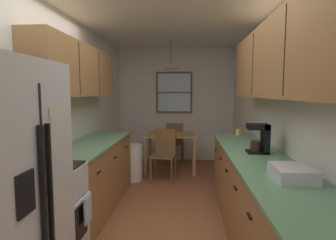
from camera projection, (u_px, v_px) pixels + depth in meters
ground_plane at (168, 205)px, 3.81m from camera, size 12.00×12.00×0.00m
wall_left at (70, 113)px, 3.77m from camera, size 0.10×9.00×2.55m
wall_right at (271, 114)px, 3.59m from camera, size 0.10×9.00×2.55m
wall_back at (176, 105)px, 6.31m from camera, size 4.40×0.10×2.55m
ceiling_slab at (168, 12)px, 3.55m from camera, size 4.40×9.00×0.08m
stove_range at (42, 219)px, 2.36m from camera, size 0.66×0.59×1.10m
microwave_over_range at (22, 83)px, 2.25m from camera, size 0.39×0.64×0.31m
counter_left at (93, 175)px, 3.67m from camera, size 0.64×2.04×0.90m
upper_cabinets_left at (78, 71)px, 3.49m from camera, size 0.33×2.12×0.65m
counter_right at (261, 203)px, 2.74m from camera, size 0.64×3.38×0.90m
upper_cabinets_right at (283, 59)px, 2.54m from camera, size 0.33×3.06×0.74m
dining_table at (171, 140)px, 5.40m from camera, size 0.97×0.71×0.74m
dining_chair_near at (164, 152)px, 4.86m from camera, size 0.45×0.45×0.90m
dining_chair_far at (174, 141)px, 5.97m from camera, size 0.43×0.43×0.90m
pendant_light at (171, 66)px, 5.26m from camera, size 0.31×0.31×0.55m
back_window at (174, 93)px, 6.21m from camera, size 0.81×0.05×0.93m
trash_bin at (133, 162)px, 4.86m from camera, size 0.35×0.35×0.64m
storage_canister at (63, 148)px, 2.78m from camera, size 0.12×0.12×0.19m
dish_towel at (88, 209)px, 2.48m from camera, size 0.02×0.16×0.24m
coffee_maker at (261, 138)px, 2.96m from camera, size 0.22×0.18×0.32m
mug_by_coffeemaker at (238, 132)px, 4.21m from camera, size 0.11×0.07×0.09m
dish_rack at (292, 173)px, 2.07m from camera, size 0.28×0.34×0.10m
table_serving_bowl at (171, 132)px, 5.44m from camera, size 0.17×0.17×0.06m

